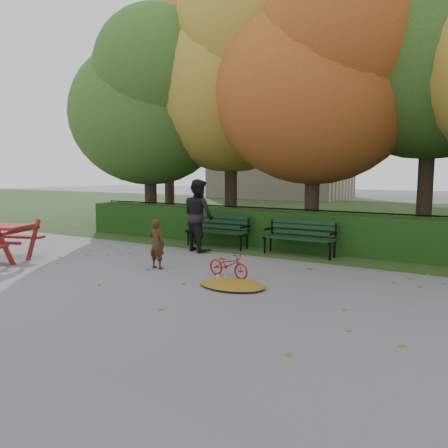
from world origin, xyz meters
The scene contains 17 objects.
ground centered at (0.00, 0.00, 0.00)m, with size 90.00×90.00×0.00m, color slate.
grass_strip centered at (0.00, 14.00, 0.01)m, with size 90.00×90.00×0.00m, color #203514.
building_left centered at (-9.00, 26.00, 7.50)m, with size 10.00×7.00×15.00m, color #BDB097.
hedge centered at (0.00, 4.50, 0.50)m, with size 13.00×0.90×1.00m, color #12330B.
iron_fence centered at (0.00, 5.30, 0.54)m, with size 14.00×0.04×1.02m.
tree_a centered at (-5.19, 5.58, 4.52)m, with size 5.88×5.60×7.48m.
tree_b centered at (-2.44, 6.75, 5.40)m, with size 6.72×6.40×8.79m.
tree_c centered at (0.83, 5.96, 4.82)m, with size 6.30×6.00×8.00m.
tree_d centered at (3.88, 7.23, 5.98)m, with size 7.14×6.80×9.58m.
tree_f centered at (-7.13, 9.24, 5.69)m, with size 6.93×6.60×9.19m.
bench_left centered at (-1.30, 3.70, 0.52)m, with size 1.80×0.57×0.88m.
bench_right centered at (1.10, 3.70, 0.52)m, with size 1.80×0.57×0.88m.
leaf_pile centered at (1.13, 0.17, 0.04)m, with size 1.28×0.89×0.09m, color brown.
leaf_scatter centered at (0.00, 0.30, 0.01)m, with size 9.00×5.70×0.01m, color brown, non-canonical shape.
child centered at (-1.02, 0.67, 0.54)m, with size 0.40×0.26×1.09m, color #3C2013.
adult centered at (-1.44, 2.90, 0.95)m, with size 0.92×0.72×1.90m, color black.
bicycle centered at (0.70, 0.78, 0.25)m, with size 0.34×0.97×0.51m, color #AB0F0F.
Camera 1 is at (4.97, -6.58, 2.10)m, focal length 35.00 mm.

